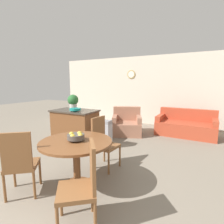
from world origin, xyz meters
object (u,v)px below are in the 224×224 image
at_px(kitchen_island, 75,125).
at_px(couch, 186,126).
at_px(fruit_bowl, 76,136).
at_px(teal_bowl, 75,109).
at_px(dining_chair_near_left, 20,161).
at_px(armchair, 127,125).
at_px(dining_chair_near_right, 83,182).
at_px(dining_table, 76,152).
at_px(trash_bin, 104,134).
at_px(dining_chair_far_side, 103,140).
at_px(potted_plant, 73,101).

height_order(kitchen_island, couch, kitchen_island).
bearing_deg(kitchen_island, fruit_bowl, -50.80).
distance_m(kitchen_island, teal_bowl, 0.53).
height_order(dining_chair_near_left, armchair, dining_chair_near_left).
relative_size(dining_chair_near_right, armchair, 0.85).
distance_m(dining_table, trash_bin, 1.83).
height_order(dining_table, teal_bowl, teal_bowl).
distance_m(dining_chair_near_left, fruit_bowl, 0.84).
bearing_deg(fruit_bowl, couch, 71.35).
bearing_deg(dining_chair_far_side, kitchen_island, -117.41).
distance_m(dining_chair_far_side, teal_bowl, 1.70).
height_order(dining_table, armchair, armchair).
bearing_deg(dining_chair_near_left, dining_table, 5.89).
bearing_deg(kitchen_island, teal_bowl, -46.19).
distance_m(potted_plant, armchair, 1.87).
bearing_deg(dining_chair_near_right, dining_chair_far_side, -16.61).
relative_size(dining_chair_near_left, trash_bin, 1.40).
xyz_separation_m(dining_chair_near_left, couch, (1.88, 4.41, -0.25)).
relative_size(dining_table, dining_chair_near_right, 1.12).
distance_m(dining_chair_near_right, fruit_bowl, 0.84).
xyz_separation_m(dining_chair_near_right, armchair, (-0.97, 3.69, -0.24)).
relative_size(dining_chair_far_side, kitchen_island, 0.78).
distance_m(kitchen_island, potted_plant, 0.71).
xyz_separation_m(dining_chair_near_right, potted_plant, (-2.21, 2.56, 0.58)).
xyz_separation_m(dining_chair_near_right, dining_chair_far_side, (-0.52, 1.36, 0.00)).
relative_size(dining_chair_near_left, couch, 0.55).
xyz_separation_m(teal_bowl, potted_plant, (-0.31, 0.30, 0.18)).
xyz_separation_m(dining_chair_near_left, teal_bowl, (-0.79, 2.24, 0.40)).
height_order(dining_table, dining_chair_near_right, dining_chair_near_right).
height_order(couch, armchair, armchair).
relative_size(trash_bin, couch, 0.39).
xyz_separation_m(dining_chair_near_right, kitchen_island, (-2.04, 2.41, -0.09)).
bearing_deg(teal_bowl, couch, 39.13).
height_order(potted_plant, armchair, potted_plant).
distance_m(dining_table, dining_chair_far_side, 0.79).
relative_size(dining_chair_far_side, trash_bin, 1.40).
relative_size(dining_table, fruit_bowl, 4.24).
distance_m(kitchen_island, armchair, 1.68).
relative_size(fruit_bowl, teal_bowl, 0.86).
height_order(dining_chair_near_right, dining_chair_far_side, same).
height_order(dining_chair_near_left, couch, dining_chair_near_left).
relative_size(dining_chair_near_left, teal_bowl, 3.26).
bearing_deg(dining_table, fruit_bowl, 7.53).
bearing_deg(dining_chair_far_side, dining_table, 5.89).
bearing_deg(kitchen_island, trash_bin, -4.96).
distance_m(dining_chair_near_left, teal_bowl, 2.41).
bearing_deg(armchair, fruit_bowl, -104.26).
bearing_deg(dining_table, potted_plant, 129.95).
bearing_deg(dining_chair_near_left, kitchen_island, 73.57).
height_order(teal_bowl, couch, teal_bowl).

